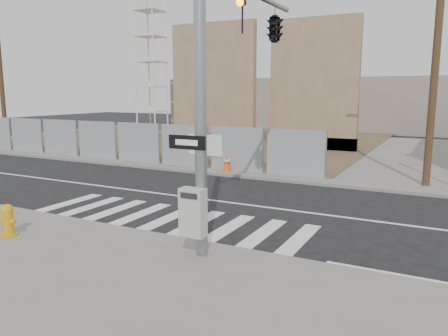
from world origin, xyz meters
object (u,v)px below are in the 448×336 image
at_px(traffic_cone_a, 51,148).
at_px(traffic_cone_b, 96,151).
at_px(signal_pole, 254,49).
at_px(traffic_cone_c, 177,158).
at_px(fire_hydrant, 8,220).
at_px(crane_tower, 150,25).
at_px(traffic_cone_d, 227,163).

xyz_separation_m(traffic_cone_a, traffic_cone_b, (3.37, 0.14, 0.02)).
height_order(signal_pole, traffic_cone_c, signal_pole).
distance_m(fire_hydrant, traffic_cone_a, 15.62).
bearing_deg(signal_pole, crane_tower, 132.57).
relative_size(crane_tower, traffic_cone_b, 26.08).
xyz_separation_m(signal_pole, fire_hydrant, (-4.95, -3.86, -4.26)).
relative_size(traffic_cone_c, traffic_cone_d, 0.93).
bearing_deg(traffic_cone_a, signal_pole, -24.11).
relative_size(fire_hydrant, traffic_cone_d, 1.11).
relative_size(traffic_cone_b, traffic_cone_c, 1.03).
relative_size(crane_tower, traffic_cone_c, 26.92).
xyz_separation_m(crane_tower, fire_hydrant, (12.54, -22.91, -8.50)).
bearing_deg(traffic_cone_c, crane_tower, 130.97).
xyz_separation_m(traffic_cone_b, traffic_cone_d, (8.37, -0.49, 0.02)).
height_order(signal_pole, traffic_cone_d, signal_pole).
bearing_deg(traffic_cone_d, signal_pole, -57.89).
distance_m(traffic_cone_a, traffic_cone_c, 8.77).
distance_m(signal_pole, traffic_cone_d, 9.13).
relative_size(traffic_cone_a, traffic_cone_c, 0.97).
distance_m(signal_pole, crane_tower, 26.21).
bearing_deg(traffic_cone_c, signal_pole, -44.99).
relative_size(crane_tower, traffic_cone_a, 27.72).
relative_size(signal_pole, traffic_cone_a, 10.69).
distance_m(signal_pole, traffic_cone_c, 11.12).
distance_m(fire_hydrant, traffic_cone_d, 10.70).
distance_m(traffic_cone_b, traffic_cone_c, 5.41).
distance_m(signal_pole, traffic_cone_a, 18.08).
distance_m(fire_hydrant, traffic_cone_c, 11.34).
distance_m(traffic_cone_a, traffic_cone_d, 11.75).
bearing_deg(traffic_cone_c, traffic_cone_b, 179.35).
height_order(traffic_cone_a, traffic_cone_c, traffic_cone_c).
bearing_deg(crane_tower, traffic_cone_c, -49.03).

